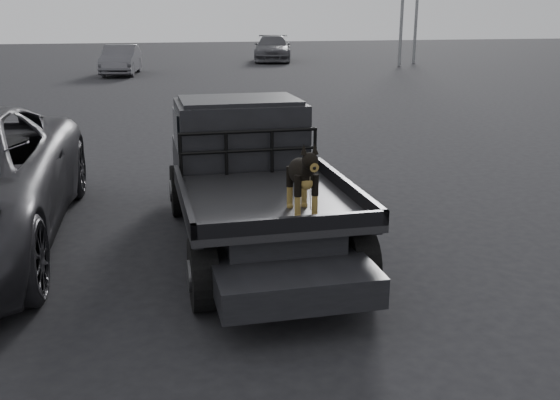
{
  "coord_description": "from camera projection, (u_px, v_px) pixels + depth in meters",
  "views": [
    {
      "loc": [
        -1.53,
        -6.25,
        2.93
      ],
      "look_at": [
        -0.26,
        -0.69,
        1.21
      ],
      "focal_mm": 40.0,
      "sensor_mm": 36.0,
      "label": 1
    }
  ],
  "objects": [
    {
      "name": "ground",
      "position": [
        289.0,
        284.0,
        7.0
      ],
      "size": [
        120.0,
        120.0,
        0.0
      ],
      "primitive_type": "plane",
      "color": "black",
      "rests_on": "ground"
    },
    {
      "name": "flatbed_ute",
      "position": [
        253.0,
        211.0,
        8.07
      ],
      "size": [
        2.0,
        5.4,
        0.92
      ],
      "primitive_type": null,
      "color": "black",
      "rests_on": "ground"
    },
    {
      "name": "ute_cab",
      "position": [
        240.0,
        130.0,
        8.69
      ],
      "size": [
        1.72,
        1.3,
        0.88
      ],
      "primitive_type": null,
      "color": "black",
      "rests_on": "flatbed_ute"
    },
    {
      "name": "headache_rack",
      "position": [
        249.0,
        153.0,
        8.04
      ],
      "size": [
        1.8,
        0.08,
        0.55
      ],
      "primitive_type": null,
      "color": "black",
      "rests_on": "flatbed_ute"
    },
    {
      "name": "dog",
      "position": [
        302.0,
        178.0,
        6.44
      ],
      "size": [
        0.32,
        0.6,
        0.74
      ],
      "primitive_type": null,
      "color": "black",
      "rests_on": "flatbed_ute"
    },
    {
      "name": "distant_car_a",
      "position": [
        121.0,
        60.0,
        30.34
      ],
      "size": [
        2.04,
        4.47,
        1.42
      ],
      "primitive_type": "imported",
      "rotation": [
        0.0,
        0.0,
        -0.13
      ],
      "color": "#4E4E54",
      "rests_on": "ground"
    },
    {
      "name": "distant_car_b",
      "position": [
        273.0,
        48.0,
        38.71
      ],
      "size": [
        3.35,
        5.76,
        1.57
      ],
      "primitive_type": "imported",
      "rotation": [
        0.0,
        0.0,
        -0.23
      ],
      "color": "#49494F",
      "rests_on": "ground"
    }
  ]
}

